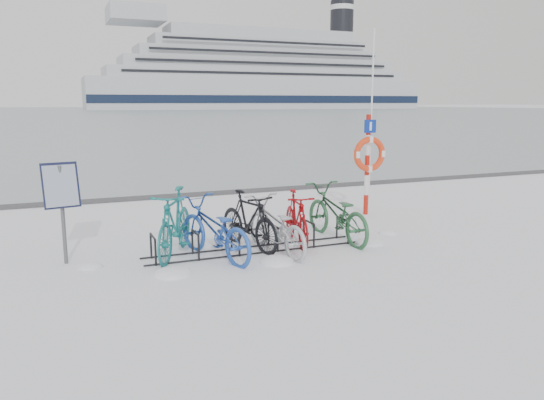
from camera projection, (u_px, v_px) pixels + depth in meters
name	position (u px, v px, depth m)	size (l,w,h in m)	color
ground	(255.00, 251.00, 9.53)	(900.00, 900.00, 0.00)	white
ice_sheet	(65.00, 112.00, 150.66)	(400.00, 298.00, 0.02)	#A1AEB6
quay_edge	(182.00, 195.00, 14.89)	(400.00, 0.25, 0.10)	#3F3F42
bike_rack	(255.00, 241.00, 9.49)	(4.00, 0.48, 0.46)	black
info_board	(61.00, 191.00, 8.54)	(0.59, 0.32, 1.68)	#595B5E
lifebuoy_station	(369.00, 154.00, 12.32)	(0.82, 0.23, 4.28)	#AD190D
cruise_ferry	(258.00, 79.00, 202.69)	(128.95, 24.34, 42.37)	silver
bike_0	(175.00, 221.00, 9.15)	(0.57, 2.01, 1.21)	#176D6D
bike_1	(214.00, 227.00, 9.02)	(0.71, 2.04, 1.07)	#244DA9
bike_2	(249.00, 219.00, 9.66)	(0.51, 1.80, 1.08)	black
bike_3	(275.00, 224.00, 9.35)	(0.67, 1.93, 1.01)	#AAAEB2
bike_4	(297.00, 217.00, 9.93)	(0.49, 1.72, 1.03)	maroon
bike_5	(336.00, 212.00, 10.23)	(0.73, 2.10, 1.10)	#275935
snow_drifts	(266.00, 254.00, 9.32)	(6.15, 2.07, 0.21)	white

